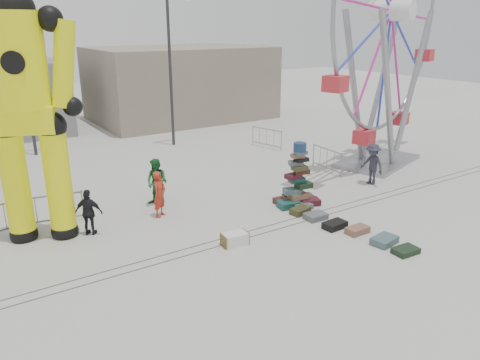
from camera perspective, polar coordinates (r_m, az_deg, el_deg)
ground at (r=14.92m, az=3.26°, el=-7.61°), size 90.00×90.00×0.00m
track_line_near at (r=15.35m, az=1.92°, el=-6.78°), size 40.00×0.04×0.01m
track_line_far at (r=15.65m, az=1.08°, el=-6.26°), size 40.00×0.04×0.01m
building_right at (r=34.43m, az=-7.28°, el=11.65°), size 12.00×8.00×5.00m
lamp_post_right at (r=26.28m, az=-8.34°, el=13.83°), size 1.41×0.25×8.00m
lamp_post_left at (r=26.13m, az=-24.67°, el=12.36°), size 1.41×0.25×8.00m
suitcase_tower at (r=17.79m, az=7.01°, el=-0.92°), size 1.83×1.53×2.43m
crash_test_dummy at (r=15.28m, az=-24.71°, el=8.88°), size 3.29×1.79×8.43m
ferris_wheel at (r=23.28m, az=17.76°, el=16.80°), size 10.40×3.85×12.57m
steamer_trunk at (r=14.69m, az=-0.62°, el=-7.20°), size 0.86×0.55×0.38m
row_case_0 at (r=17.15m, az=7.36°, el=-3.72°), size 0.81×0.57×0.23m
row_case_1 at (r=16.77m, az=9.20°, el=-4.37°), size 0.78×0.59×0.21m
row_case_2 at (r=16.16m, az=11.48°, el=-5.38°), size 0.84×0.55×0.23m
row_case_3 at (r=15.95m, az=14.13°, el=-5.94°), size 0.78×0.45×0.22m
row_case_4 at (r=15.45m, az=17.19°, el=-7.05°), size 0.93×0.70×0.23m
row_case_5 at (r=15.05m, az=19.54°, el=-8.12°), size 0.80×0.56×0.18m
barricade_dummy_c at (r=17.18m, az=-21.92°, el=-3.37°), size 1.99×0.43×1.10m
barricade_wheel_front at (r=22.10m, az=10.55°, el=2.44°), size 0.22×2.00×1.10m
barricade_wheel_back at (r=25.95m, az=3.27°, el=5.13°), size 0.62×1.96×1.10m
pedestrian_red at (r=16.78m, az=-9.79°, el=-1.70°), size 0.73×0.68×1.68m
pedestrian_green at (r=17.81m, az=-10.08°, el=-0.29°), size 1.06×1.11×1.80m
pedestrian_black at (r=15.91m, az=-17.93°, el=-3.78°), size 0.94×0.86×1.54m
pedestrian_grey at (r=20.66m, az=15.81°, el=1.89°), size 0.69×1.16×1.78m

